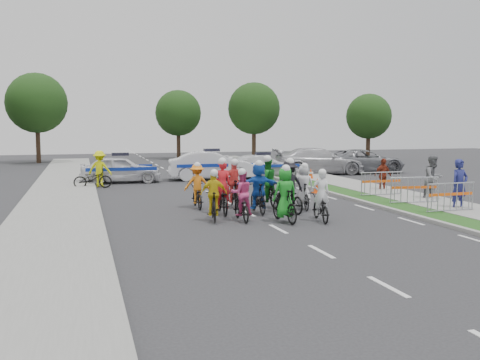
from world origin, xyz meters
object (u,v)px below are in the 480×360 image
object	(u,v)px
rider_2	(241,201)
spectator_1	(433,178)
barrier_2	(381,185)
barrier_1	(414,191)
spectator_0	(460,185)
rider_7	(303,191)
rider_8	(267,188)
rider_0	(321,204)
rider_6	(222,195)
police_car_0	(121,169)
spectator_2	(383,175)
police_car_1	(212,166)
marshal_hiviz	(100,169)
tree_3	(37,103)
rider_4	(289,191)
rider_1	(285,200)
parked_bike	(93,179)
rider_5	(258,191)
rider_3	(214,201)
police_car_2	(263,166)
civilian_suv	(362,161)
cone_1	(311,175)
rider_10	(197,190)
barrier_0	(451,199)
rider_9	(234,189)
tree_2	(369,116)
cone_0	(317,186)
tree_4	(178,113)
tree_1	(254,109)

from	to	relation	value
rider_2	spectator_1	size ratio (longest dim) A/B	0.91
barrier_2	barrier_1	bearing A→B (deg)	-90.00
spectator_0	rider_7	bearing A→B (deg)	154.89
rider_8	rider_0	bearing A→B (deg)	92.55
rider_6	spectator_0	xyz separation A→B (m)	(8.48, -1.81, 0.29)
police_car_0	spectator_2	world-z (taller)	spectator_2
police_car_1	marshal_hiviz	distance (m)	6.46
tree_3	rider_4	bearing A→B (deg)	-70.29
rider_4	barrier_2	world-z (taller)	rider_4
rider_1	rider_4	distance (m)	1.98
rider_0	parked_bike	distance (m)	13.40
parked_bike	rider_5	bearing A→B (deg)	-152.02
rider_3	police_car_2	xyz separation A→B (m)	(6.36, 13.57, 0.01)
barrier_2	rider_7	bearing A→B (deg)	-156.30
rider_2	civilian_suv	size ratio (longest dim) A/B	0.31
barrier_1	parked_bike	bearing A→B (deg)	141.33
rider_2	marshal_hiviz	bearing A→B (deg)	-68.00
rider_3	barrier_1	bearing A→B (deg)	-163.04
rider_3	cone_1	bearing A→B (deg)	-117.56
rider_6	rider_10	xyz separation A→B (m)	(-0.57, 1.53, 0.02)
rider_1	tree_3	size ratio (longest dim) A/B	0.25
rider_7	barrier_2	distance (m)	4.88
rider_5	barrier_0	xyz separation A→B (m)	(6.36, -2.16, -0.24)
rider_7	rider_8	world-z (taller)	rider_8
police_car_1	spectator_0	world-z (taller)	spectator_0
rider_9	police_car_0	xyz separation A→B (m)	(-3.52, 10.12, 0.02)
civilian_suv	tree_2	bearing A→B (deg)	-29.59
police_car_0	civilian_suv	size ratio (longest dim) A/B	0.78
rider_3	rider_8	xyz separation A→B (m)	(2.68, 2.43, 0.07)
spectator_2	spectator_0	bearing A→B (deg)	-100.91
rider_9	parked_bike	world-z (taller)	rider_9
cone_0	rider_7	bearing A→B (deg)	-120.73
tree_2	rider_4	bearing A→B (deg)	-125.50
rider_9	rider_7	bearing A→B (deg)	159.48
rider_2	spectator_1	xyz separation A→B (m)	(8.87, 2.11, 0.30)
cone_1	barrier_2	bearing A→B (deg)	-89.90
rider_6	police_car_2	bearing A→B (deg)	-110.01
tree_4	rider_4	bearing A→B (deg)	-92.83
rider_8	spectator_0	size ratio (longest dim) A/B	1.07
spectator_0	barrier_0	size ratio (longest dim) A/B	0.94
police_car_0	marshal_hiviz	xyz separation A→B (m)	(-1.13, -1.62, 0.18)
spectator_0	cone_1	xyz separation A→B (m)	(-0.88, 11.20, -0.60)
barrier_2	tree_1	bearing A→B (deg)	84.69
police_car_2	cone_0	distance (m)	7.92
police_car_1	barrier_0	world-z (taller)	police_car_1
marshal_hiviz	tree_3	world-z (taller)	tree_3
rider_5	tree_4	bearing A→B (deg)	-92.58
cone_0	tree_3	size ratio (longest dim) A/B	0.10
police_car_0	tree_1	distance (m)	20.24
police_car_0	barrier_2	xyz separation A→B (m)	(10.31, -9.35, -0.17)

